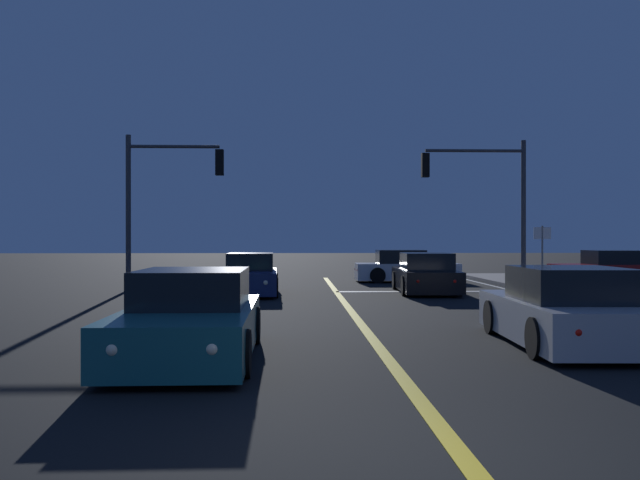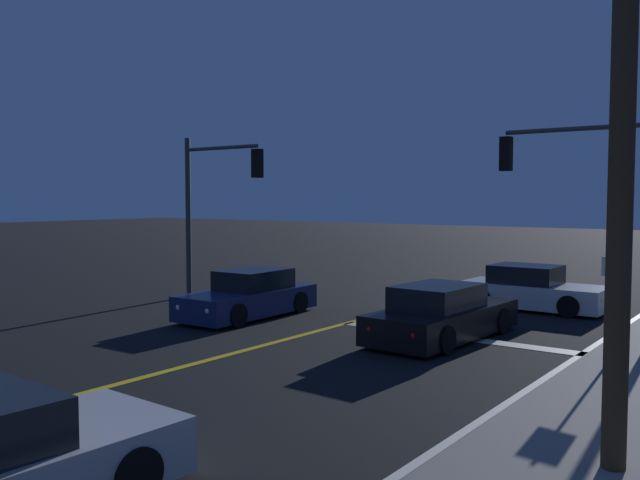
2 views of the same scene
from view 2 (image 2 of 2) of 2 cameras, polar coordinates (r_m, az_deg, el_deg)
lane_line_center at (r=12.73m, az=-19.51°, el=-12.13°), size 0.20×33.26×0.01m
stop_bar at (r=17.00m, az=11.42°, el=-8.04°), size 6.41×0.50×0.01m
car_following_oncoming_black at (r=16.65m, az=10.21°, el=-6.25°), size 2.06×4.78×1.34m
car_distant_tail_white at (r=21.77m, az=17.38°, el=-4.04°), size 4.31×1.96×1.34m
car_side_waiting_navy at (r=19.57m, az=-5.96°, el=-4.74°), size 1.91×4.50×1.34m
traffic_signal_near_right at (r=17.97m, az=22.17°, el=4.21°), size 3.95×0.28×5.52m
traffic_signal_far_left at (r=22.76m, az=-8.95°, el=4.02°), size 3.40×0.28×5.43m
utility_pole_right at (r=8.84m, az=24.17°, el=11.97°), size 1.55×0.29×9.14m
street_sign_corner at (r=15.10m, az=23.55°, el=-3.90°), size 0.56×0.12×2.25m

